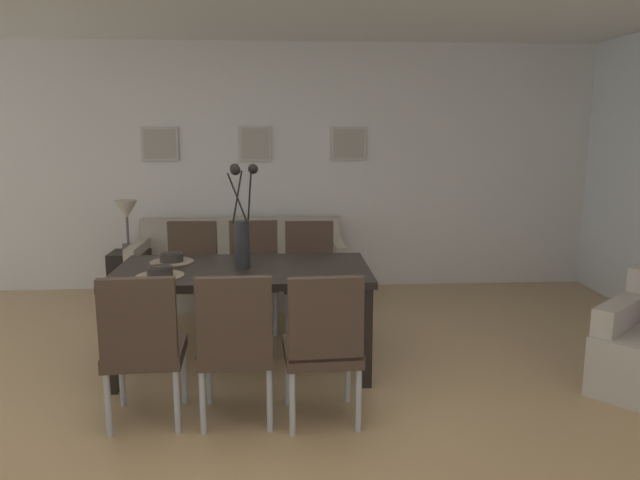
# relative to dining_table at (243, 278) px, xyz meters

# --- Properties ---
(ground_plane) EXTENTS (9.00, 9.00, 0.00)m
(ground_plane) POSITION_rel_dining_table_xyz_m (0.02, -0.98, -0.66)
(ground_plane) COLOR tan
(back_wall_panel) EXTENTS (9.00, 0.10, 2.60)m
(back_wall_panel) POSITION_rel_dining_table_xyz_m (0.02, 2.27, 0.64)
(back_wall_panel) COLOR silver
(back_wall_panel) RESTS_ON ground
(dining_table) EXTENTS (1.80, 0.94, 0.74)m
(dining_table) POSITION_rel_dining_table_xyz_m (0.00, 0.00, 0.00)
(dining_table) COLOR black
(dining_table) RESTS_ON ground
(dining_chair_near_left) EXTENTS (0.47, 0.47, 0.92)m
(dining_chair_near_left) POSITION_rel_dining_table_xyz_m (-0.52, -0.86, -0.15)
(dining_chair_near_left) COLOR #3D2D23
(dining_chair_near_left) RESTS_ON ground
(dining_chair_near_right) EXTENTS (0.46, 0.46, 0.92)m
(dining_chair_near_right) POSITION_rel_dining_table_xyz_m (-0.51, 0.90, -0.15)
(dining_chair_near_right) COLOR #3D2D23
(dining_chair_near_right) RESTS_ON ground
(dining_chair_far_left) EXTENTS (0.45, 0.45, 0.92)m
(dining_chair_far_left) POSITION_rel_dining_table_xyz_m (0.01, -0.87, -0.15)
(dining_chair_far_left) COLOR #3D2D23
(dining_chair_far_left) RESTS_ON ground
(dining_chair_far_right) EXTENTS (0.44, 0.44, 0.92)m
(dining_chair_far_right) POSITION_rel_dining_table_xyz_m (0.03, 0.90, -0.15)
(dining_chair_far_right) COLOR #3D2D23
(dining_chair_far_right) RESTS_ON ground
(dining_chair_mid_left) EXTENTS (0.46, 0.46, 0.92)m
(dining_chair_mid_left) POSITION_rel_dining_table_xyz_m (0.52, -0.90, -0.15)
(dining_chair_mid_left) COLOR #3D2D23
(dining_chair_mid_left) RESTS_ON ground
(dining_chair_mid_right) EXTENTS (0.45, 0.45, 0.92)m
(dining_chair_mid_right) POSITION_rel_dining_table_xyz_m (0.51, 0.85, -0.15)
(dining_chair_mid_right) COLOR #3D2D23
(dining_chair_mid_right) RESTS_ON ground
(centerpiece_vase) EXTENTS (0.21, 0.23, 0.73)m
(centerpiece_vase) POSITION_rel_dining_table_xyz_m (0.00, 0.00, 0.36)
(centerpiece_vase) COLOR #232326
(centerpiece_vase) RESTS_ON dining_table
(placemat_near_left) EXTENTS (0.32, 0.32, 0.01)m
(placemat_near_left) POSITION_rel_dining_table_xyz_m (-0.54, -0.21, 0.08)
(placemat_near_left) COLOR #7F705B
(placemat_near_left) RESTS_ON dining_table
(bowl_near_left) EXTENTS (0.17, 0.17, 0.07)m
(bowl_near_left) POSITION_rel_dining_table_xyz_m (-0.54, -0.21, 0.12)
(bowl_near_left) COLOR #2D2826
(bowl_near_left) RESTS_ON dining_table
(placemat_near_right) EXTENTS (0.32, 0.32, 0.01)m
(placemat_near_right) POSITION_rel_dining_table_xyz_m (-0.54, 0.21, 0.08)
(placemat_near_right) COLOR #7F705B
(placemat_near_right) RESTS_ON dining_table
(bowl_near_right) EXTENTS (0.17, 0.17, 0.07)m
(bowl_near_right) POSITION_rel_dining_table_xyz_m (-0.54, 0.21, 0.12)
(bowl_near_right) COLOR #2D2826
(bowl_near_right) RESTS_ON dining_table
(sofa) EXTENTS (2.06, 0.84, 0.80)m
(sofa) POSITION_rel_dining_table_xyz_m (-0.15, 1.72, -0.39)
(sofa) COLOR #A89E8E
(sofa) RESTS_ON ground
(side_table) EXTENTS (0.36, 0.36, 0.52)m
(side_table) POSITION_rel_dining_table_xyz_m (-1.23, 1.67, -0.40)
(side_table) COLOR black
(side_table) RESTS_ON ground
(table_lamp) EXTENTS (0.22, 0.22, 0.51)m
(table_lamp) POSITION_rel_dining_table_xyz_m (-1.23, 1.67, 0.23)
(table_lamp) COLOR #4C4C51
(table_lamp) RESTS_ON side_table
(framed_picture_left) EXTENTS (0.38, 0.03, 0.35)m
(framed_picture_left) POSITION_rel_dining_table_xyz_m (-0.99, 2.20, 0.89)
(framed_picture_left) COLOR #B2ADA3
(framed_picture_center) EXTENTS (0.33, 0.03, 0.37)m
(framed_picture_center) POSITION_rel_dining_table_xyz_m (-0.00, 2.20, 0.89)
(framed_picture_center) COLOR #B2ADA3
(framed_picture_right) EXTENTS (0.38, 0.03, 0.35)m
(framed_picture_right) POSITION_rel_dining_table_xyz_m (0.99, 2.20, 0.89)
(framed_picture_right) COLOR #B2ADA3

